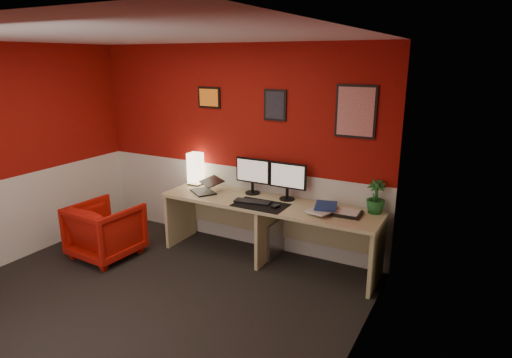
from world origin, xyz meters
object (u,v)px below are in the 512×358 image
(monitor_right, at_px, (287,176))
(pc_tower, at_px, (271,237))
(desk, at_px, (268,232))
(laptop, at_px, (203,184))
(shoji_lamp, at_px, (196,170))
(zen_tray, at_px, (345,213))
(potted_plant, at_px, (376,197))
(armchair, at_px, (106,230))
(monitor_left, at_px, (252,170))

(monitor_right, xyz_separation_m, pc_tower, (-0.19, -0.02, -0.80))
(desk, height_order, laptop, laptop)
(shoji_lamp, distance_m, monitor_right, 1.31)
(zen_tray, relative_size, potted_plant, 0.97)
(armchair, bearing_deg, zen_tray, -158.82)
(potted_plant, relative_size, armchair, 0.49)
(desk, bearing_deg, monitor_left, 146.48)
(shoji_lamp, bearing_deg, desk, -10.07)
(monitor_right, distance_m, zen_tray, 0.81)
(monitor_left, distance_m, potted_plant, 1.48)
(desk, height_order, pc_tower, desk)
(pc_tower, bearing_deg, potted_plant, 4.22)
(shoji_lamp, relative_size, zen_tray, 1.14)
(potted_plant, bearing_deg, armchair, -160.56)
(shoji_lamp, relative_size, potted_plant, 1.11)
(monitor_left, height_order, potted_plant, monitor_left)
(monitor_left, distance_m, armchair, 1.90)
(desk, distance_m, potted_plant, 1.30)
(desk, distance_m, laptop, 0.99)
(shoji_lamp, xyz_separation_m, zen_tray, (2.05, -0.18, -0.18))
(laptop, xyz_separation_m, armchair, (-0.90, -0.76, -0.51))
(desk, bearing_deg, potted_plant, 11.05)
(shoji_lamp, height_order, armchair, shoji_lamp)
(laptop, relative_size, pc_tower, 0.73)
(monitor_left, bearing_deg, armchair, -144.96)
(potted_plant, bearing_deg, laptop, -172.34)
(laptop, xyz_separation_m, monitor_left, (0.55, 0.26, 0.18))
(desk, height_order, shoji_lamp, shoji_lamp)
(armchair, bearing_deg, monitor_left, -141.20)
(shoji_lamp, distance_m, monitor_left, 0.84)
(potted_plant, height_order, armchair, potted_plant)
(laptop, relative_size, monitor_left, 0.57)
(pc_tower, bearing_deg, shoji_lamp, 179.77)
(monitor_right, height_order, potted_plant, monitor_right)
(shoji_lamp, bearing_deg, monitor_left, 0.33)
(laptop, xyz_separation_m, monitor_right, (1.02, 0.24, 0.18))
(zen_tray, xyz_separation_m, potted_plant, (0.27, 0.20, 0.16))
(monitor_left, relative_size, pc_tower, 1.29)
(laptop, relative_size, armchair, 0.45)
(monitor_right, height_order, armchair, monitor_right)
(monitor_left, xyz_separation_m, armchair, (-1.45, -1.02, -0.69))
(desk, bearing_deg, pc_tower, 103.06)
(potted_plant, height_order, pc_tower, potted_plant)
(monitor_left, relative_size, monitor_right, 1.00)
(potted_plant, xyz_separation_m, armchair, (-2.93, -1.03, -0.58))
(desk, relative_size, monitor_left, 4.48)
(potted_plant, bearing_deg, zen_tray, -143.50)
(monitor_left, relative_size, potted_plant, 1.61)
(desk, bearing_deg, zen_tray, 1.78)
(monitor_left, bearing_deg, shoji_lamp, -179.67)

